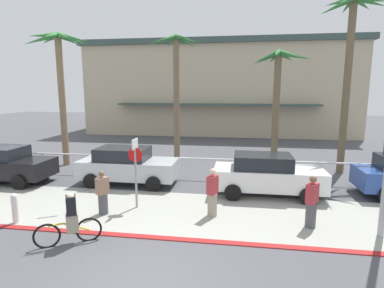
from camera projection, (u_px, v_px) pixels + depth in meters
name	position (u px, v px, depth m)	size (l,w,h in m)	color
ground_plane	(199.00, 171.00, 16.63)	(80.00, 80.00, 0.00)	#4C4C51
sidewalk_strip	(178.00, 212.00, 10.98)	(44.00, 4.00, 0.02)	#9E9E93
curb_paint	(165.00, 238.00, 9.03)	(44.00, 0.24, 0.03)	maroon
building_backdrop	(220.00, 88.00, 32.38)	(25.89, 11.32, 8.81)	#BCAD8E
rail_fence	(196.00, 162.00, 15.02)	(25.56, 0.08, 1.04)	white
stop_sign_bike_lane	(135.00, 163.00, 11.13)	(0.52, 0.56, 2.56)	gray
bollard_1	(15.00, 208.00, 10.00)	(0.20, 0.20, 1.00)	white
palm_tree_0	(60.00, 63.00, 16.98)	(3.50, 3.59, 7.36)	#846B4C
palm_tree_1	(176.00, 69.00, 18.43)	(3.18, 3.41, 7.48)	#756047
palm_tree_2	(278.00, 81.00, 15.88)	(2.97, 2.94, 6.29)	brown
palm_tree_3	(351.00, 43.00, 15.16)	(2.94, 3.55, 8.75)	brown
car_black_0	(3.00, 164.00, 14.42)	(4.40, 2.02, 1.69)	black
car_silver_1	(127.00, 165.00, 14.19)	(4.40, 2.02, 1.69)	#B2B7BC
car_white_2	(267.00, 174.00, 12.66)	(4.40, 2.02, 1.69)	white
cyclist_yellow_0	(70.00, 220.00, 8.64)	(1.60, 0.97, 1.50)	black
pedestrian_0	(103.00, 195.00, 10.69)	(0.43, 0.48, 1.56)	#4C4C51
pedestrian_1	(212.00, 195.00, 10.50)	(0.42, 0.47, 1.68)	gray
pedestrian_2	(312.00, 204.00, 9.63)	(0.45, 0.48, 1.69)	#4C4C51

